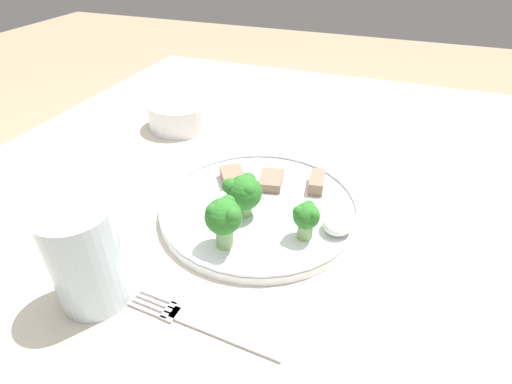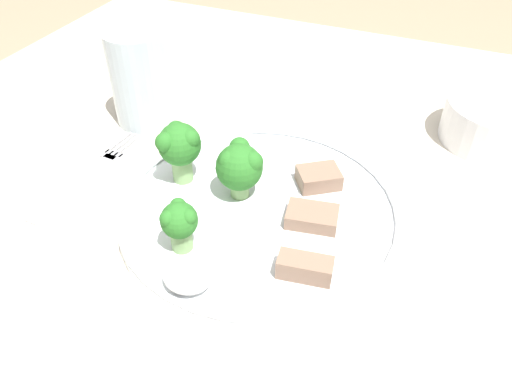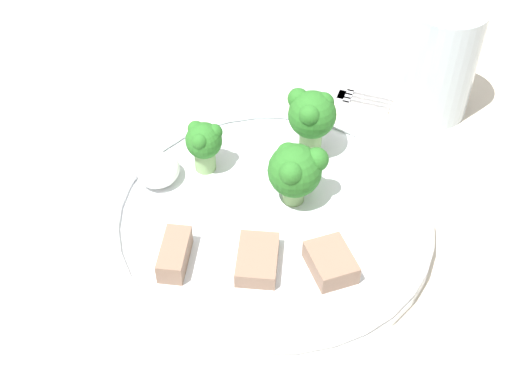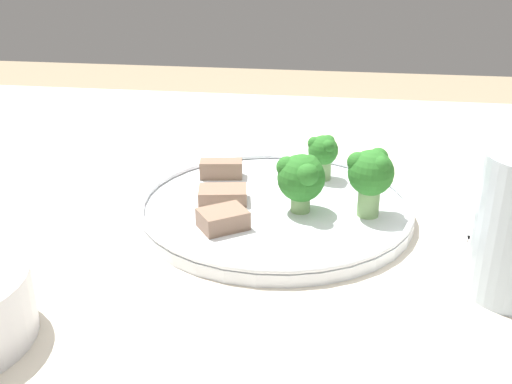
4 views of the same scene
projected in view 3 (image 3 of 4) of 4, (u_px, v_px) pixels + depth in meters
The scene contains 11 objects.
table at pixel (268, 339), 0.66m from camera, with size 1.14×1.00×0.71m.
dinner_plate at pixel (273, 220), 0.63m from camera, with size 0.28×0.28×0.02m.
fork at pixel (309, 89), 0.77m from camera, with size 0.03×0.18×0.00m.
drinking_glass at pixel (438, 66), 0.71m from camera, with size 0.07×0.07×0.12m.
broccoli_floret_near_rim_left at pixel (300, 171), 0.61m from camera, with size 0.05×0.05×0.06m.
broccoli_floret_center_left at pixel (308, 115), 0.65m from camera, with size 0.05×0.04×0.07m.
broccoli_floret_back_left at pixel (204, 142), 0.65m from camera, with size 0.03×0.03×0.05m.
meat_slice_front_slice at pixel (331, 262), 0.58m from camera, with size 0.05×0.05×0.02m.
meat_slice_middle_slice at pixel (258, 259), 0.58m from camera, with size 0.05×0.04×0.01m.
meat_slice_rear_slice at pixel (175, 254), 0.58m from camera, with size 0.05×0.03×0.02m.
sauce_dollop at pixel (158, 170), 0.65m from camera, with size 0.04×0.04×0.02m.
Camera 3 is at (0.35, 0.09, 1.18)m, focal length 50.00 mm.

